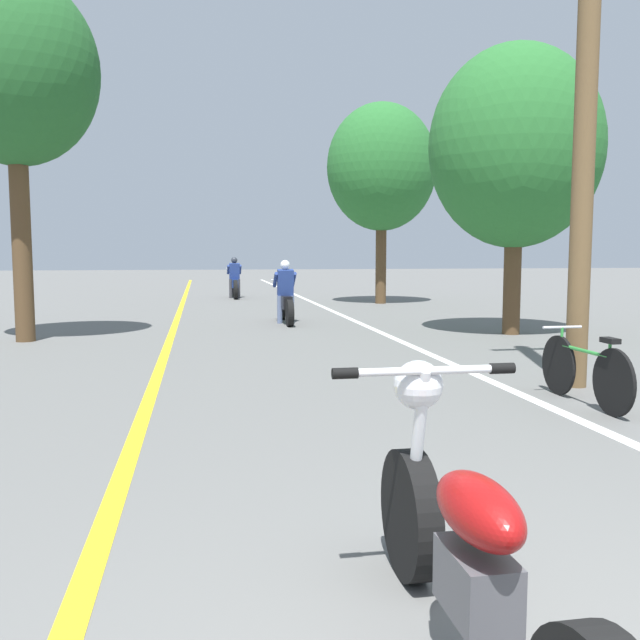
# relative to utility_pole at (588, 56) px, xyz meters

# --- Properties ---
(lane_stripe_center) EXTENTS (0.14, 48.00, 0.01)m
(lane_stripe_center) POSITION_rel_utility_pole_xyz_m (-4.76, 7.16, -3.66)
(lane_stripe_center) COLOR yellow
(lane_stripe_center) RESTS_ON ground
(lane_stripe_edge) EXTENTS (0.14, 48.00, 0.01)m
(lane_stripe_edge) POSITION_rel_utility_pole_xyz_m (-0.83, 7.16, -3.66)
(lane_stripe_edge) COLOR white
(lane_stripe_edge) RESTS_ON ground
(utility_pole) EXTENTS (1.10, 0.24, 7.13)m
(utility_pole) POSITION_rel_utility_pole_xyz_m (0.00, 0.00, 0.00)
(utility_pole) COLOR brown
(utility_pole) RESTS_ON ground
(roadside_tree_right_near) EXTENTS (3.20, 2.88, 5.29)m
(roadside_tree_right_near) POSITION_rel_utility_pole_xyz_m (1.52, 4.79, -0.23)
(roadside_tree_right_near) COLOR #513A23
(roadside_tree_right_near) RESTS_ON ground
(roadside_tree_right_far) EXTENTS (3.25, 2.93, 5.91)m
(roadside_tree_right_far) POSITION_rel_utility_pole_xyz_m (1.12, 12.69, 0.36)
(roadside_tree_right_far) COLOR #513A23
(roadside_tree_right_far) RESTS_ON ground
(roadside_tree_left) EXTENTS (2.76, 2.48, 6.14)m
(roadside_tree_left) POSITION_rel_utility_pole_xyz_m (-7.19, 5.28, 0.85)
(roadside_tree_left) COLOR #513A23
(roadside_tree_left) RESTS_ON ground
(motorcycle_foreground) EXTENTS (0.82, 2.16, 1.05)m
(motorcycle_foreground) POSITION_rel_utility_pole_xyz_m (-3.26, -4.77, -3.23)
(motorcycle_foreground) COLOR black
(motorcycle_foreground) RESTS_ON ground
(motorcycle_rider_lead) EXTENTS (0.50, 2.00, 1.36)m
(motorcycle_rider_lead) POSITION_rel_utility_pole_xyz_m (-2.40, 7.51, -3.15)
(motorcycle_rider_lead) COLOR black
(motorcycle_rider_lead) RESTS_ON ground
(motorcycle_rider_far) EXTENTS (0.50, 2.00, 1.38)m
(motorcycle_rider_far) POSITION_rel_utility_pole_xyz_m (-3.08, 15.88, -3.14)
(motorcycle_rider_far) COLOR black
(motorcycle_rider_far) RESTS_ON ground
(bicycle_parked) EXTENTS (0.44, 1.63, 0.75)m
(bicycle_parked) POSITION_rel_utility_pole_xyz_m (-0.43, -0.88, -3.31)
(bicycle_parked) COLOR black
(bicycle_parked) RESTS_ON ground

